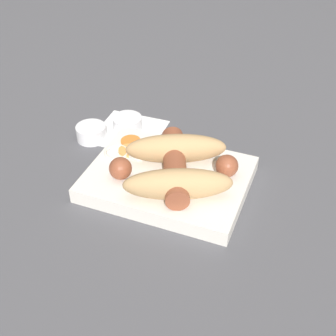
# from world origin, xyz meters

# --- Properties ---
(ground_plane) EXTENTS (3.00, 3.00, 0.00)m
(ground_plane) POSITION_xyz_m (0.00, 0.00, 0.00)
(ground_plane) COLOR #4C4C51
(food_tray) EXTENTS (0.25, 0.19, 0.02)m
(food_tray) POSITION_xyz_m (0.00, 0.00, 0.01)
(food_tray) COLOR silver
(food_tray) RESTS_ON ground_plane
(bread_roll) EXTENTS (0.20, 0.19, 0.05)m
(bread_roll) POSITION_xyz_m (-0.02, 0.01, 0.05)
(bread_roll) COLOR tan
(bread_roll) RESTS_ON food_tray
(sausage) EXTENTS (0.19, 0.16, 0.04)m
(sausage) POSITION_xyz_m (-0.01, 0.00, 0.04)
(sausage) COLOR brown
(sausage) RESTS_ON food_tray
(pickled_veggies) EXTENTS (0.08, 0.08, 0.01)m
(pickled_veggies) POSITION_xyz_m (0.08, -0.03, 0.03)
(pickled_veggies) COLOR orange
(pickled_veggies) RESTS_ON food_tray
(napkin) EXTENTS (0.12, 0.12, 0.00)m
(napkin) POSITION_xyz_m (0.12, -0.11, 0.00)
(napkin) COLOR white
(napkin) RESTS_ON ground_plane
(condiment_cup_near) EXTENTS (0.05, 0.05, 0.03)m
(condiment_cup_near) POSITION_xyz_m (0.13, -0.12, 0.01)
(condiment_cup_near) COLOR white
(condiment_cup_near) RESTS_ON ground_plane
(condiment_cup_far) EXTENTS (0.05, 0.05, 0.03)m
(condiment_cup_far) POSITION_xyz_m (0.18, -0.07, 0.01)
(condiment_cup_far) COLOR white
(condiment_cup_far) RESTS_ON ground_plane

